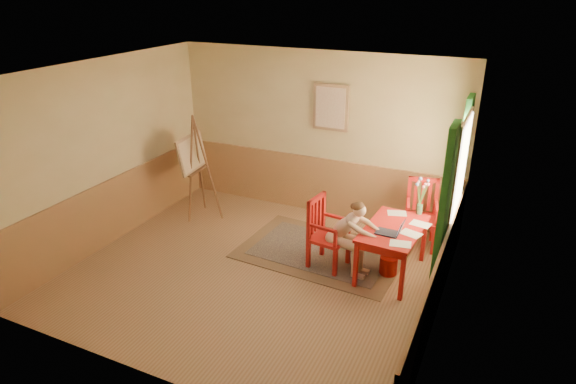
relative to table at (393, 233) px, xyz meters
The scene contains 14 objects.
room 2.04m from the table, 156.98° to the right, with size 5.04×4.54×2.84m.
wainscot 1.75m from the table, behind, with size 5.00×4.50×1.00m.
window 1.05m from the table, 28.02° to the left, with size 0.12×2.01×2.20m.
wall_portrait 2.45m from the table, 135.55° to the left, with size 0.60×0.05×0.76m.
rug 1.26m from the table, behind, with size 2.49×1.73×0.02m.
table is the anchor object (origin of this frame).
chair_left 0.93m from the table, 169.08° to the right, with size 0.54×0.52×1.04m.
chair_back 1.04m from the table, 79.33° to the left, with size 0.56×0.57×1.05m.
figure 0.61m from the table, 159.62° to the right, with size 0.84×0.41×1.10m.
laptop 0.24m from the table, 84.32° to the right, with size 0.36×0.22×0.22m.
papers 0.20m from the table, 17.89° to the left, with size 0.68×1.12×0.00m.
vase 0.72m from the table, 69.58° to the left, with size 0.17×0.26×0.53m.
wastebasket 0.50m from the table, 120.73° to the right, with size 0.25×0.25×0.27m, color #A1130A.
easel 3.59m from the table, behind, with size 0.63×0.80×1.80m.
Camera 1 is at (2.96, -5.30, 3.82)m, focal length 30.99 mm.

